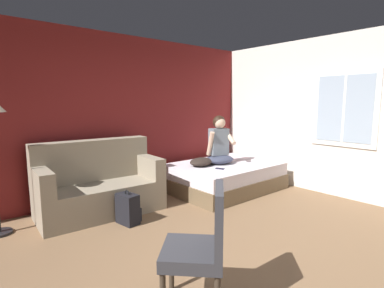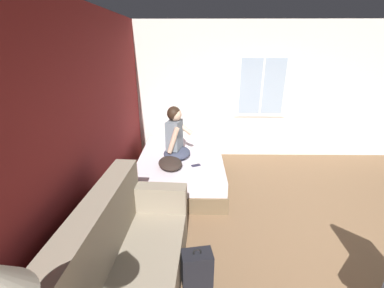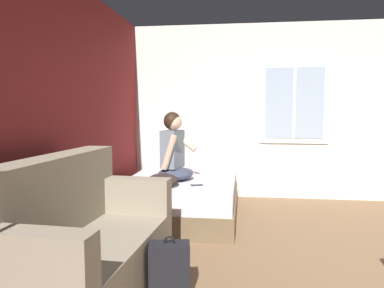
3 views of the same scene
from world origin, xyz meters
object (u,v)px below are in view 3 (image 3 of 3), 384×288
couch (80,245)px  cell_phone (197,185)px  bed (181,197)px  person_seated (174,152)px  throw_pillow (163,180)px  backpack (170,270)px

couch → cell_phone: couch is taller
bed → person_seated: bearing=127.8°
bed → cell_phone: size_ratio=13.71×
bed → throw_pillow: bearing=162.5°
couch → cell_phone: (1.85, -0.64, 0.09)m
throw_pillow → cell_phone: size_ratio=3.33×
person_seated → backpack: person_seated is taller
couch → throw_pillow: couch is taller
person_seated → throw_pillow: 0.48m
bed → couch: 2.26m
person_seated → couch: bearing=172.1°
bed → person_seated: 0.61m
bed → cell_phone: (-0.38, -0.26, 0.25)m
couch → person_seated: (2.16, -0.30, 0.44)m
person_seated → cell_phone: size_ratio=6.08×
couch → backpack: couch is taller
couch → throw_pillow: 1.80m
couch → bed: bearing=-9.6°
person_seated → backpack: 2.17m
person_seated → throw_pillow: person_seated is taller
bed → cell_phone: 0.52m
throw_pillow → cell_phone: bearing=-80.5°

